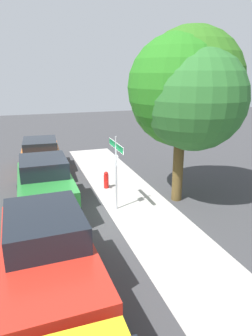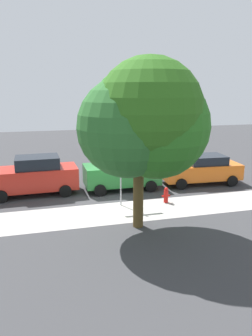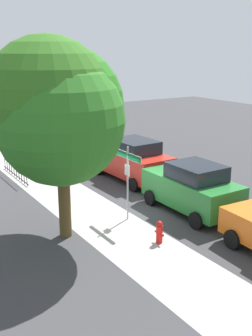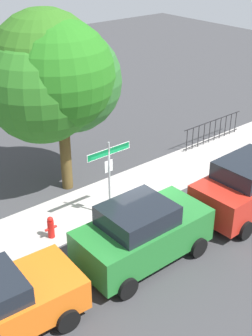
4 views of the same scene
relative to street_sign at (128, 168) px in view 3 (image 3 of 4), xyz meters
The scene contains 9 objects.
ground_plane 2.12m from the street_sign, 37.87° to the right, with size 60.00×60.00×0.00m, color #38383A.
sidewalk_strip 3.34m from the street_sign, 19.66° to the left, with size 24.00×2.60×0.00m, color #A7A29D.
street_sign is the anchor object (origin of this frame).
shade_tree 3.70m from the street_sign, 94.10° to the left, with size 5.04×4.50×6.71m.
car_green 2.83m from the street_sign, 105.98° to the right, with size 4.15×2.12×2.00m.
car_red 5.07m from the street_sign, 35.06° to the right, with size 4.70×2.24×2.05m.
car_yellow 9.37m from the street_sign, 17.77° to the right, with size 4.63×2.12×1.97m.
iron_fence 7.90m from the street_sign, 14.16° to the left, with size 3.80×0.04×1.07m.
fire_hydrant 2.80m from the street_sign, behind, with size 0.42×0.22×0.78m.
Camera 3 is at (-12.84, 8.34, 6.26)m, focal length 44.31 mm.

